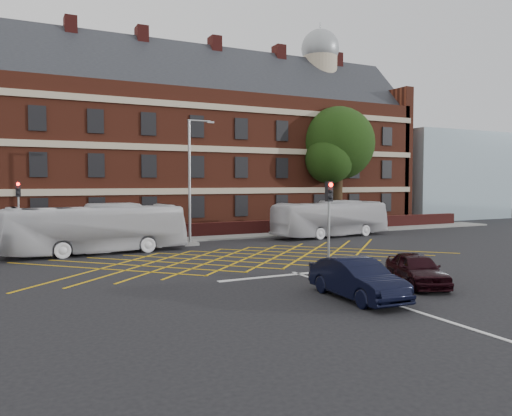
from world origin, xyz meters
name	(u,v)px	position (x,y,z in m)	size (l,w,h in m)	color
ground	(264,263)	(0.00, 0.00, 0.00)	(120.00, 120.00, 0.00)	black
victorian_building	(156,143)	(0.25, 22.00, 7.84)	(51.00, 12.17, 20.40)	#5F2618
boundary_wall	(186,231)	(0.00, 13.00, 0.55)	(56.00, 0.50, 1.10)	#4E1715
far_pavement	(190,239)	(0.00, 12.00, 0.06)	(60.00, 3.00, 0.12)	slate
glass_block	(436,176)	(34.00, 21.00, 5.00)	(14.00, 10.00, 10.00)	#99B2BF
box_junction_hatching	(248,258)	(0.00, 2.00, 0.01)	(11.50, 0.12, 0.02)	#CC990C
stop_line	(299,274)	(0.00, -3.50, 0.01)	(8.00, 0.30, 0.02)	silver
centre_line	(396,305)	(0.00, -10.00, 0.01)	(0.15, 14.00, 0.02)	silver
bus_left	(96,229)	(-7.35, 7.51, 1.48)	(2.48, 10.62, 2.96)	silver
bus_right	(331,219)	(10.42, 8.92, 1.39)	(2.34, 10.02, 2.79)	silver
car_navy	(357,279)	(-0.63, -8.63, 0.73)	(1.55, 4.45, 1.47)	black
car_maroon	(417,269)	(3.04, -7.82, 0.67)	(1.59, 3.94, 1.34)	black
deciduous_tree	(338,149)	(15.83, 15.64, 7.39)	(7.28, 6.85, 11.31)	black
traffic_light_near	(329,234)	(1.72, -3.41, 1.76)	(0.70, 0.70, 4.27)	slate
traffic_light_far	(19,221)	(-11.40, 11.91, 1.76)	(0.70, 0.70, 4.27)	slate
street_lamp	(191,203)	(-1.02, 8.78, 2.85)	(2.25, 1.00, 8.41)	slate
utility_cabinet	(326,269)	(0.63, -4.77, 0.40)	(0.46, 0.40, 0.81)	gold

